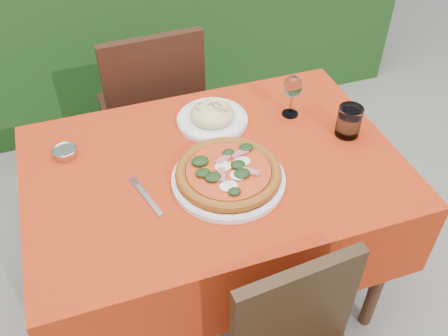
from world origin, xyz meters
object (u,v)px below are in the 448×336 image
object	(u,v)px
pasta_plate	(212,116)
steel_ramekin	(65,153)
pizza_plate	(228,175)
fork	(149,200)
chair_far	(153,108)
wine_glass	(293,88)
water_glass	(349,123)

from	to	relation	value
pasta_plate	steel_ramekin	bearing A→B (deg)	-178.02
pizza_plate	steel_ramekin	world-z (taller)	pizza_plate
pizza_plate	fork	distance (m)	0.26
pasta_plate	steel_ramekin	world-z (taller)	pasta_plate
chair_far	wine_glass	size ratio (longest dim) A/B	5.60
water_glass	fork	world-z (taller)	water_glass
steel_ramekin	wine_glass	bearing A→B (deg)	-2.17
chair_far	pizza_plate	xyz separation A→B (m)	(0.09, -0.77, 0.24)
pizza_plate	water_glass	world-z (taller)	water_glass
pizza_plate	wine_glass	distance (m)	0.44
pasta_plate	fork	size ratio (longest dim) A/B	1.21
wine_glass	fork	size ratio (longest dim) A/B	0.78
water_glass	pasta_plate	bearing A→B (deg)	152.74
wine_glass	chair_far	bearing A→B (deg)	131.24
pizza_plate	steel_ramekin	xyz separation A→B (m)	(-0.49, 0.30, -0.02)
pizza_plate	water_glass	distance (m)	0.50
chair_far	steel_ramekin	size ratio (longest dim) A/B	12.36
fork	steel_ramekin	distance (m)	0.37
steel_ramekin	pizza_plate	bearing A→B (deg)	-31.87
pasta_plate	water_glass	size ratio (longest dim) A/B	2.30
pasta_plate	pizza_plate	bearing A→B (deg)	-98.74
chair_far	wine_glass	distance (m)	0.74
steel_ramekin	pasta_plate	bearing A→B (deg)	1.98
fork	steel_ramekin	xyz separation A→B (m)	(-0.22, 0.30, 0.01)
pizza_plate	wine_glass	bearing A→B (deg)	38.35
pasta_plate	wine_glass	world-z (taller)	wine_glass
wine_glass	pasta_plate	bearing A→B (deg)	170.34
chair_far	steel_ramekin	bearing A→B (deg)	47.84
wine_glass	steel_ramekin	bearing A→B (deg)	177.83
wine_glass	fork	xyz separation A→B (m)	(-0.61, -0.27, -0.11)
water_glass	wine_glass	world-z (taller)	wine_glass
fork	steel_ramekin	world-z (taller)	steel_ramekin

